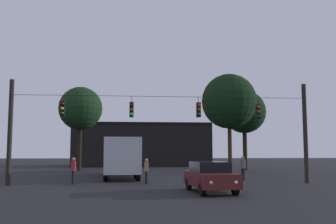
{
  "coord_description": "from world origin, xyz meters",
  "views": [
    {
      "loc": [
        -1.78,
        -8.01,
        2.03
      ],
      "look_at": [
        0.53,
        18.11,
        4.76
      ],
      "focal_mm": 40.65,
      "sensor_mm": 36.0,
      "label": 1
    }
  ],
  "objects_px": {
    "car_near_right": "(210,176)",
    "tree_right_far": "(81,109)",
    "tree_behind_building": "(229,102)",
    "pedestrian_crossing_left": "(146,170)",
    "pedestrian_crossing_right": "(243,167)",
    "city_bus": "(120,154)",
    "pedestrian_crossing_center": "(73,169)",
    "tree_left_silhouette": "(244,112)"
  },
  "relations": [
    {
      "from": "city_bus",
      "to": "tree_left_silhouette",
      "type": "distance_m",
      "value": 17.27
    },
    {
      "from": "tree_behind_building",
      "to": "tree_right_far",
      "type": "distance_m",
      "value": 16.28
    },
    {
      "from": "pedestrian_crossing_center",
      "to": "pedestrian_crossing_right",
      "type": "relative_size",
      "value": 0.98
    },
    {
      "from": "city_bus",
      "to": "car_near_right",
      "type": "xyz_separation_m",
      "value": [
        4.92,
        -11.79,
        -1.07
      ]
    },
    {
      "from": "tree_right_far",
      "to": "city_bus",
      "type": "bearing_deg",
      "value": -66.65
    },
    {
      "from": "pedestrian_crossing_center",
      "to": "pedestrian_crossing_right",
      "type": "xyz_separation_m",
      "value": [
        11.45,
        2.27,
        0.02
      ]
    },
    {
      "from": "tree_left_silhouette",
      "to": "tree_behind_building",
      "type": "xyz_separation_m",
      "value": [
        -3.27,
        -6.22,
        0.32
      ]
    },
    {
      "from": "tree_right_far",
      "to": "car_near_right",
      "type": "bearing_deg",
      "value": -67.01
    },
    {
      "from": "pedestrian_crossing_left",
      "to": "pedestrian_crossing_center",
      "type": "height_order",
      "value": "pedestrian_crossing_center"
    },
    {
      "from": "city_bus",
      "to": "car_near_right",
      "type": "bearing_deg",
      "value": -67.34
    },
    {
      "from": "city_bus",
      "to": "tree_right_far",
      "type": "relative_size",
      "value": 1.23
    },
    {
      "from": "car_near_right",
      "to": "pedestrian_crossing_right",
      "type": "distance_m",
      "value": 8.54
    },
    {
      "from": "pedestrian_crossing_left",
      "to": "car_near_right",
      "type": "bearing_deg",
      "value": -59.94
    },
    {
      "from": "city_bus",
      "to": "pedestrian_crossing_left",
      "type": "distance_m",
      "value": 6.92
    },
    {
      "from": "tree_left_silhouette",
      "to": "tree_right_far",
      "type": "height_order",
      "value": "tree_right_far"
    },
    {
      "from": "city_bus",
      "to": "pedestrian_crossing_left",
      "type": "height_order",
      "value": "city_bus"
    },
    {
      "from": "car_near_right",
      "to": "tree_behind_building",
      "type": "xyz_separation_m",
      "value": [
        5.04,
        15.72,
        5.9
      ]
    },
    {
      "from": "pedestrian_crossing_right",
      "to": "tree_right_far",
      "type": "bearing_deg",
      "value": 131.78
    },
    {
      "from": "car_near_right",
      "to": "pedestrian_crossing_right",
      "type": "height_order",
      "value": "pedestrian_crossing_right"
    },
    {
      "from": "city_bus",
      "to": "pedestrian_crossing_left",
      "type": "bearing_deg",
      "value": -73.85
    },
    {
      "from": "car_near_right",
      "to": "tree_behind_building",
      "type": "relative_size",
      "value": 0.48
    },
    {
      "from": "car_near_right",
      "to": "tree_right_far",
      "type": "xyz_separation_m",
      "value": [
        -9.65,
        22.75,
        5.86
      ]
    },
    {
      "from": "pedestrian_crossing_center",
      "to": "tree_behind_building",
      "type": "relative_size",
      "value": 0.18
    },
    {
      "from": "tree_left_silhouette",
      "to": "tree_right_far",
      "type": "distance_m",
      "value": 17.98
    },
    {
      "from": "car_near_right",
      "to": "tree_right_far",
      "type": "bearing_deg",
      "value": 112.99
    },
    {
      "from": "pedestrian_crossing_center",
      "to": "pedestrian_crossing_right",
      "type": "distance_m",
      "value": 11.67
    },
    {
      "from": "tree_left_silhouette",
      "to": "city_bus",
      "type": "bearing_deg",
      "value": -142.51
    },
    {
      "from": "car_near_right",
      "to": "tree_left_silhouette",
      "type": "distance_m",
      "value": 24.12
    },
    {
      "from": "pedestrian_crossing_left",
      "to": "tree_behind_building",
      "type": "height_order",
      "value": "tree_behind_building"
    },
    {
      "from": "tree_left_silhouette",
      "to": "tree_behind_building",
      "type": "relative_size",
      "value": 0.95
    },
    {
      "from": "tree_right_far",
      "to": "tree_behind_building",
      "type": "bearing_deg",
      "value": -25.57
    },
    {
      "from": "pedestrian_crossing_right",
      "to": "tree_left_silhouette",
      "type": "distance_m",
      "value": 15.95
    },
    {
      "from": "pedestrian_crossing_left",
      "to": "tree_behind_building",
      "type": "relative_size",
      "value": 0.17
    },
    {
      "from": "tree_left_silhouette",
      "to": "tree_behind_building",
      "type": "distance_m",
      "value": 7.03
    },
    {
      "from": "city_bus",
      "to": "car_near_right",
      "type": "distance_m",
      "value": 12.82
    },
    {
      "from": "city_bus",
      "to": "pedestrian_crossing_center",
      "type": "bearing_deg",
      "value": -112.22
    },
    {
      "from": "pedestrian_crossing_center",
      "to": "pedestrian_crossing_right",
      "type": "height_order",
      "value": "pedestrian_crossing_right"
    },
    {
      "from": "pedestrian_crossing_left",
      "to": "pedestrian_crossing_right",
      "type": "xyz_separation_m",
      "value": [
        6.9,
        2.39,
        0.07
      ]
    },
    {
      "from": "pedestrian_crossing_center",
      "to": "tree_behind_building",
      "type": "height_order",
      "value": "tree_behind_building"
    },
    {
      "from": "pedestrian_crossing_right",
      "to": "pedestrian_crossing_center",
      "type": "bearing_deg",
      "value": -168.8
    },
    {
      "from": "tree_left_silhouette",
      "to": "tree_right_far",
      "type": "bearing_deg",
      "value": 177.43
    },
    {
      "from": "pedestrian_crossing_left",
      "to": "tree_right_far",
      "type": "relative_size",
      "value": 0.18
    }
  ]
}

